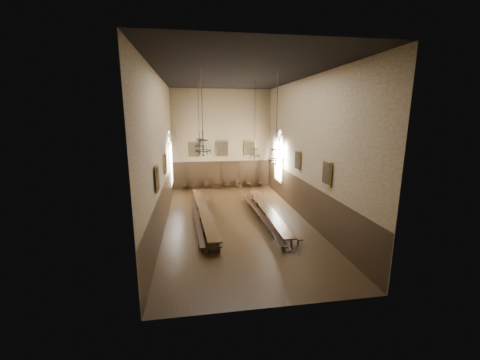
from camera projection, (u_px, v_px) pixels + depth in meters
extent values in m
cube|color=black|center=(236.00, 220.00, 19.14)|extent=(9.00, 18.00, 0.02)
cube|color=black|center=(236.00, 75.00, 17.20)|extent=(9.00, 18.00, 0.02)
cube|color=#857352|center=(222.00, 140.00, 26.86)|extent=(9.00, 0.02, 9.00)
cube|color=#857352|center=(276.00, 185.00, 9.48)|extent=(9.00, 0.02, 9.00)
cube|color=#857352|center=(161.00, 153.00, 17.48)|extent=(0.02, 18.00, 9.00)
cube|color=#857352|center=(305.00, 150.00, 18.86)|extent=(0.02, 18.00, 9.00)
cube|color=black|center=(204.00, 210.00, 18.81)|extent=(1.39, 10.20, 0.07)
cube|color=black|center=(268.00, 209.00, 19.14)|extent=(0.83, 9.74, 0.07)
cube|color=black|center=(196.00, 215.00, 18.91)|extent=(0.82, 9.95, 0.05)
cube|color=black|center=(214.00, 216.00, 18.76)|extent=(0.43, 9.24, 0.05)
cube|color=black|center=(259.00, 213.00, 19.29)|extent=(0.71, 10.61, 0.05)
cube|color=black|center=(274.00, 212.00, 19.61)|extent=(0.47, 9.35, 0.05)
cube|color=black|center=(185.00, 186.00, 26.68)|extent=(0.52, 0.52, 0.05)
cube|color=black|center=(185.00, 182.00, 26.80)|extent=(0.42, 0.15, 0.50)
cube|color=black|center=(197.00, 185.00, 26.89)|extent=(0.43, 0.43, 0.05)
cube|color=black|center=(197.00, 182.00, 27.00)|extent=(0.39, 0.08, 0.47)
cube|color=black|center=(207.00, 185.00, 27.07)|extent=(0.49, 0.49, 0.05)
cube|color=black|center=(207.00, 182.00, 27.18)|extent=(0.39, 0.15, 0.47)
cube|color=black|center=(217.00, 184.00, 27.18)|extent=(0.47, 0.47, 0.05)
cube|color=black|center=(216.00, 181.00, 27.30)|extent=(0.41, 0.10, 0.49)
cube|color=black|center=(227.00, 184.00, 27.38)|extent=(0.40, 0.40, 0.05)
cube|color=black|center=(227.00, 182.00, 27.49)|extent=(0.38, 0.06, 0.45)
cube|color=black|center=(239.00, 184.00, 27.46)|extent=(0.48, 0.48, 0.05)
cube|color=black|center=(238.00, 181.00, 27.58)|extent=(0.40, 0.12, 0.48)
cube|color=black|center=(249.00, 183.00, 27.64)|extent=(0.44, 0.44, 0.05)
cube|color=black|center=(249.00, 180.00, 27.76)|extent=(0.40, 0.08, 0.48)
cube|color=black|center=(261.00, 183.00, 27.76)|extent=(0.47, 0.47, 0.05)
cube|color=black|center=(261.00, 180.00, 27.87)|extent=(0.39, 0.13, 0.47)
cylinder|color=black|center=(198.00, 107.00, 19.95)|extent=(0.03, 0.03, 3.46)
torus|color=black|center=(200.00, 146.00, 20.52)|extent=(0.77, 0.77, 0.05)
torus|color=black|center=(199.00, 139.00, 20.42)|extent=(0.49, 0.49, 0.04)
cylinder|color=black|center=(199.00, 140.00, 20.44)|extent=(0.05, 0.05, 1.09)
cylinder|color=black|center=(255.00, 112.00, 20.77)|extent=(0.03, 0.03, 4.21)
torus|color=black|center=(254.00, 156.00, 21.43)|extent=(0.79, 0.79, 0.05)
torus|color=black|center=(255.00, 149.00, 21.32)|extent=(0.50, 0.50, 0.04)
cylinder|color=black|center=(255.00, 150.00, 21.34)|extent=(0.06, 0.06, 1.12)
cylinder|color=black|center=(202.00, 99.00, 14.71)|extent=(0.03, 0.03, 3.05)
torus|color=black|center=(203.00, 151.00, 15.27)|extent=(0.85, 0.85, 0.05)
torus|color=black|center=(203.00, 140.00, 15.15)|extent=(0.54, 0.54, 0.04)
cylinder|color=black|center=(203.00, 142.00, 15.17)|extent=(0.06, 0.06, 1.20)
cylinder|color=black|center=(277.00, 105.00, 15.38)|extent=(0.03, 0.03, 3.60)
torus|color=black|center=(276.00, 160.00, 16.00)|extent=(0.86, 0.86, 0.05)
torus|color=black|center=(276.00, 149.00, 15.88)|extent=(0.55, 0.55, 0.04)
cylinder|color=black|center=(276.00, 151.00, 15.90)|extent=(0.06, 0.06, 1.22)
cube|color=#A77D28|center=(193.00, 149.00, 26.51)|extent=(1.10, 0.12, 1.40)
cube|color=black|center=(193.00, 149.00, 26.51)|extent=(0.98, 0.02, 1.28)
cube|color=#A77D28|center=(222.00, 149.00, 26.91)|extent=(1.10, 0.12, 1.40)
cube|color=black|center=(222.00, 149.00, 26.91)|extent=(0.98, 0.02, 1.28)
cube|color=#A77D28|center=(250.00, 148.00, 27.31)|extent=(1.10, 0.12, 1.40)
cube|color=black|center=(250.00, 148.00, 27.31)|extent=(0.98, 0.02, 1.28)
cube|color=#A77D28|center=(166.00, 164.00, 18.64)|extent=(0.12, 1.00, 1.30)
cube|color=black|center=(166.00, 164.00, 18.64)|extent=(0.02, 0.88, 1.18)
cube|color=#A77D28|center=(157.00, 178.00, 14.30)|extent=(0.12, 1.00, 1.30)
cube|color=black|center=(157.00, 178.00, 14.30)|extent=(0.02, 0.88, 1.18)
cube|color=#A77D28|center=(298.00, 160.00, 19.98)|extent=(0.12, 1.00, 1.30)
cube|color=black|center=(298.00, 160.00, 19.98)|extent=(0.02, 0.88, 1.18)
cube|color=#A77D28|center=(327.00, 173.00, 15.64)|extent=(0.12, 1.00, 1.30)
cube|color=black|center=(327.00, 173.00, 15.64)|extent=(0.02, 0.88, 1.18)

